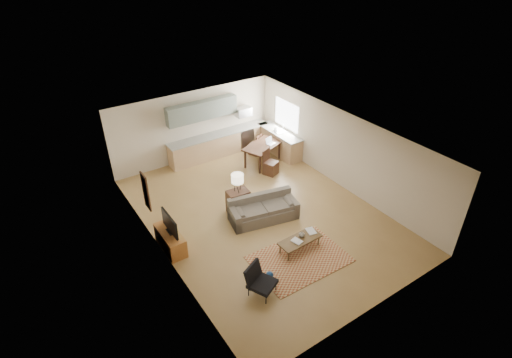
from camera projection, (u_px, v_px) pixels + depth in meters
room at (262, 178)px, 11.86m from camera, size 9.00×9.00×9.00m
kitchen_counter_back at (220, 144)px, 15.70m from camera, size 4.26×0.64×0.92m
kitchen_counter_right at (279, 142)px, 15.83m from camera, size 0.64×2.26×0.92m
kitchen_range at (244, 137)px, 16.23m from camera, size 0.62×0.62×0.90m
kitchen_microwave at (243, 112)px, 15.66m from camera, size 0.62×0.40×0.35m
upper_cabinets at (202, 110)px, 14.74m from camera, size 2.80×0.34×0.70m
window_right at (287, 115)px, 15.39m from camera, size 0.02×1.40×1.05m
wall_art_left at (146, 192)px, 10.87m from camera, size 0.06×0.42×1.10m
triptych at (191, 116)px, 14.75m from camera, size 1.70×0.04×0.50m
rug at (300, 259)px, 10.85m from camera, size 2.56×1.81×0.02m
sofa at (264, 209)px, 12.17m from camera, size 2.31×1.38×0.75m
coffee_table at (300, 244)px, 11.09m from camera, size 1.27×0.54×0.38m
book_a at (294, 243)px, 10.83m from camera, size 0.35×0.39×0.03m
book_b at (307, 232)px, 11.23m from camera, size 0.39×0.44×0.02m
vase at (302, 234)px, 11.03m from camera, size 0.19×0.19×0.18m
armchair at (262, 282)px, 9.64m from camera, size 0.91×0.91×0.79m
tv_credenza at (170, 240)px, 11.09m from camera, size 0.47×1.23×0.57m
tv at (170, 224)px, 10.81m from camera, size 0.09×0.94×0.57m
console_table at (238, 202)px, 12.48m from camera, size 0.70×0.50×0.78m
table_lamp at (238, 183)px, 12.11m from camera, size 0.40×0.40×0.62m
dining_table at (263, 154)px, 15.12m from camera, size 1.76×1.39×0.78m
dining_chair_near at (271, 162)px, 14.42m from camera, size 0.60×0.62×0.95m
dining_chair_far at (255, 144)px, 15.74m from camera, size 0.55×0.56×0.86m
laptop at (271, 141)px, 14.92m from camera, size 0.38×0.33×0.25m
soap_bottle at (276, 129)px, 15.58m from camera, size 0.11×0.11×0.19m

